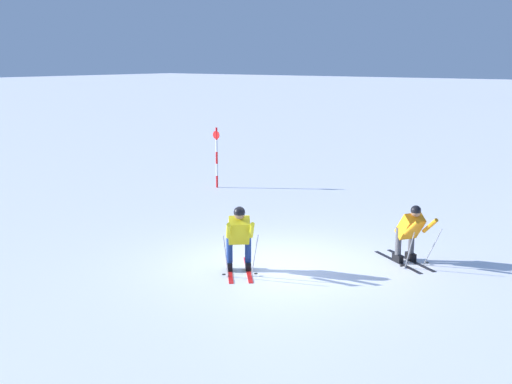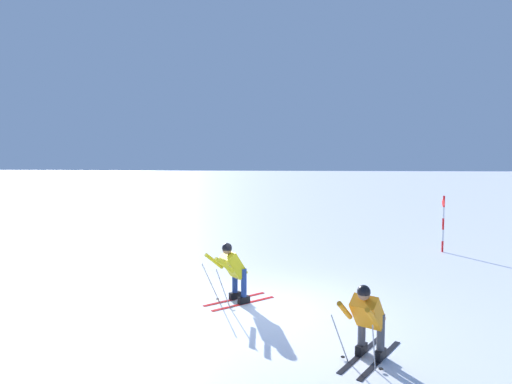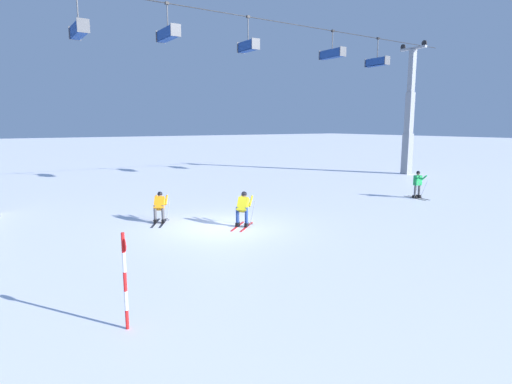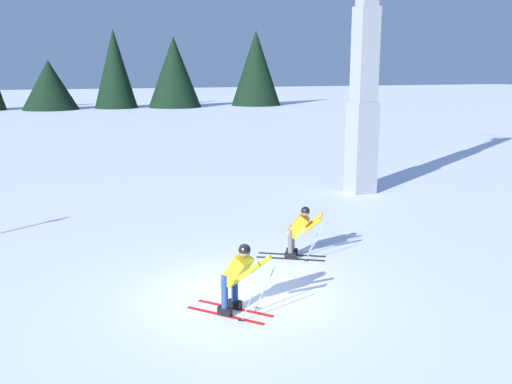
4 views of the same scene
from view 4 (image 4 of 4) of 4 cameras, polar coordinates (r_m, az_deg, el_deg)
ground_plane at (r=12.18m, az=-1.93°, el=-10.07°), size 260.00×260.00×0.00m
skier_carving_main at (r=10.95m, az=-1.85°, el=-8.10°), size 1.62×1.53×1.56m
lift_tower_near at (r=21.72m, az=10.70°, el=11.37°), size 0.91×2.57×10.72m
skier_distant_downhill at (r=14.21m, az=4.23°, el=-3.68°), size 1.33×1.69×1.44m
tree_line_ridge at (r=71.44m, az=-11.07°, el=11.58°), size 8.04×37.29×9.36m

